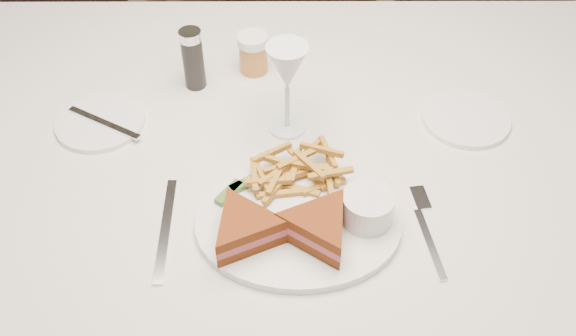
# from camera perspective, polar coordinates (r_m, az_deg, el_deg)

# --- Properties ---
(table) EXTENTS (1.62, 1.11, 0.75)m
(table) POSITION_cam_1_polar(r_m,az_deg,el_deg) (1.38, -0.07, -10.91)
(table) COLOR silver
(table) RESTS_ON ground
(chair_far) EXTENTS (0.87, 0.84, 0.69)m
(chair_far) POSITION_cam_1_polar(r_m,az_deg,el_deg) (1.96, -1.84, 8.62)
(chair_far) COLOR #413128
(chair_far) RESTS_ON ground
(table_setting) EXTENTS (0.83, 0.64, 0.18)m
(table_setting) POSITION_cam_1_polar(r_m,az_deg,el_deg) (1.03, -0.02, -0.09)
(table_setting) COLOR white
(table_setting) RESTS_ON table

